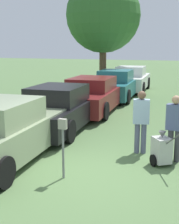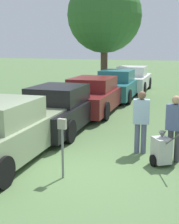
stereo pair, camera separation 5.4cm
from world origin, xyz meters
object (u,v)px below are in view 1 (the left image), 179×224
at_px(parked_car_sage, 1,132).
at_px(person_supervisor, 175,125).
at_px(parked_car_maroon, 93,95).
at_px(parked_car_teal, 116,86).
at_px(parking_meter, 63,137).
at_px(person_worker, 141,118).
at_px(equipment_cart, 162,150).
at_px(parked_car_black, 60,109).
at_px(parked_car_white, 131,80).

xyz_separation_m(parked_car_sage, person_supervisor, (4.04, 1.44, 0.23)).
height_order(parked_car_maroon, parked_car_teal, parked_car_teal).
distance_m(parked_car_teal, parking_meter, 10.64).
bearing_deg(person_worker, equipment_cart, 119.44).
bearing_deg(parked_car_maroon, parked_car_sage, -94.91).
bearing_deg(person_worker, parked_car_sage, 14.62).
distance_m(person_supervisor, equipment_cart, 0.72).
bearing_deg(parking_meter, person_supervisor, 42.56).
bearing_deg(parked_car_teal, parking_meter, -84.31).
bearing_deg(equipment_cart, parked_car_teal, 76.04).
relative_size(parked_car_black, person_supervisor, 3.05).
relative_size(person_worker, equipment_cart, 1.68).
bearing_deg(parked_car_sage, parked_car_white, 85.09).
bearing_deg(parked_car_teal, parked_car_white, 85.09).
relative_size(parked_car_maroon, parked_car_white, 1.14).
xyz_separation_m(parked_car_maroon, parked_car_teal, (-0.00, 3.52, 0.02)).
relative_size(parked_car_sage, person_worker, 2.96).
distance_m(parked_car_black, parking_meter, 4.22).
height_order(parked_car_maroon, person_supervisor, person_supervisor).
relative_size(parked_car_teal, parked_car_white, 1.02).
height_order(parked_car_black, parked_car_maroon, parked_car_black).
xyz_separation_m(parked_car_sage, parked_car_teal, (-0.00, 9.98, 0.02)).
distance_m(parked_car_white, person_worker, 12.00).
distance_m(parked_car_black, person_worker, 3.50).
height_order(parking_meter, equipment_cart, parking_meter).
xyz_separation_m(parked_car_sage, equipment_cart, (3.81, 1.05, -0.32)).
bearing_deg(parking_meter, equipment_cart, 39.42).
relative_size(parked_car_maroon, parking_meter, 4.13).
bearing_deg(parked_car_teal, person_supervisor, -69.57).
relative_size(parked_car_sage, parked_car_teal, 1.03).
relative_size(parked_car_sage, parked_car_white, 1.04).
xyz_separation_m(parked_car_black, parked_car_white, (-0.00, 10.07, 0.04)).
distance_m(parking_meter, person_worker, 2.51).
height_order(parked_car_white, person_worker, person_worker).
bearing_deg(parked_car_teal, equipment_cart, -71.82).
height_order(parked_car_sage, parked_car_white, parked_car_white).
height_order(parked_car_sage, parking_meter, parked_car_sage).
bearing_deg(equipment_cart, parking_meter, -177.64).
xyz_separation_m(parked_car_white, person_supervisor, (4.04, -11.88, 0.21)).
relative_size(parked_car_teal, parking_meter, 3.67).
distance_m(parked_car_sage, parking_meter, 2.03).
relative_size(parked_car_white, parking_meter, 3.62).
bearing_deg(parked_car_black, equipment_cart, -34.97).
relative_size(parked_car_sage, equipment_cart, 4.98).
distance_m(parked_car_maroon, parked_car_white, 6.86).
bearing_deg(parked_car_sage, parking_meter, -18.60).
bearing_deg(equipment_cart, parked_car_white, 70.19).
height_order(parked_car_teal, parking_meter, parked_car_teal).
distance_m(parked_car_sage, equipment_cart, 3.96).
height_order(parked_car_white, person_supervisor, person_supervisor).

